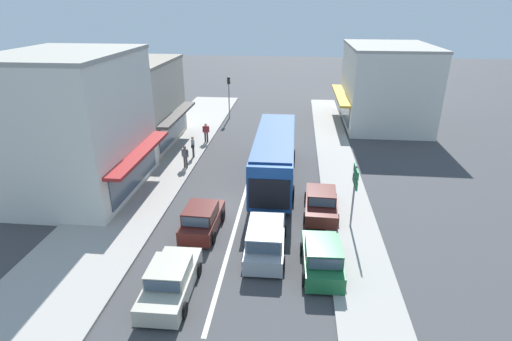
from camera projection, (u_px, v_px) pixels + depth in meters
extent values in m
plane|color=#3F3F42|center=(241.00, 207.00, 23.49)|extent=(140.00, 140.00, 0.00)
cube|color=silver|center=(249.00, 179.00, 27.15)|extent=(0.20, 28.00, 0.01)
cube|color=#A39E96|center=(161.00, 164.00, 29.59)|extent=(5.20, 44.00, 0.14)
cube|color=#A39E96|center=(339.00, 171.00, 28.39)|extent=(2.80, 44.00, 0.12)
cube|color=silver|center=(75.00, 127.00, 23.98)|extent=(6.76, 8.83, 8.37)
cube|color=maroon|center=(139.00, 153.00, 24.21)|extent=(1.10, 8.12, 0.20)
cube|color=#425160|center=(135.00, 172.00, 24.76)|extent=(0.06, 7.06, 1.80)
cube|color=#A19D92|center=(61.00, 53.00, 22.30)|extent=(6.92, 8.83, 0.24)
cube|color=beige|center=(134.00, 105.00, 32.54)|extent=(6.19, 8.66, 6.68)
cube|color=#4C4742|center=(177.00, 114.00, 32.47)|extent=(1.10, 7.97, 0.20)
cube|color=#425160|center=(173.00, 129.00, 33.01)|extent=(0.06, 6.93, 1.80)
cube|color=gray|center=(128.00, 62.00, 31.19)|extent=(6.35, 8.66, 0.24)
cube|color=silver|center=(386.00, 87.00, 38.30)|extent=(7.39, 10.63, 7.25)
cube|color=gold|center=(341.00, 95.00, 39.05)|extent=(1.10, 9.78, 0.20)
cube|color=#425160|center=(344.00, 108.00, 39.52)|extent=(0.06, 8.50, 1.80)
cube|color=#A19D92|center=(391.00, 46.00, 36.84)|extent=(7.55, 10.63, 0.24)
cube|color=#1E4C99|center=(275.00, 155.00, 26.45)|extent=(2.56, 10.81, 2.70)
cube|color=#425160|center=(275.00, 150.00, 26.30)|extent=(2.60, 10.38, 0.90)
cube|color=black|center=(269.00, 194.00, 21.56)|extent=(2.25, 0.07, 1.76)
cube|color=navy|center=(275.00, 135.00, 25.90)|extent=(2.43, 9.95, 0.12)
cylinder|color=black|center=(260.00, 155.00, 30.13)|extent=(0.27, 0.96, 0.96)
cylinder|color=black|center=(293.00, 156.00, 29.91)|extent=(0.27, 0.96, 0.96)
cylinder|color=black|center=(251.00, 191.00, 24.34)|extent=(0.27, 0.96, 0.96)
cylinder|color=black|center=(292.00, 193.00, 24.12)|extent=(0.27, 0.96, 0.96)
cube|color=#9EA3A8|center=(266.00, 241.00, 19.21)|extent=(1.82, 4.52, 0.76)
cube|color=#9EA3A8|center=(265.00, 232.00, 18.61)|extent=(1.68, 2.62, 0.68)
cube|color=#425160|center=(267.00, 218.00, 19.82)|extent=(1.51, 0.08, 0.58)
cube|color=#425160|center=(263.00, 248.00, 17.40)|extent=(1.48, 0.08, 0.54)
cylinder|color=black|center=(250.00, 230.00, 20.60)|extent=(0.19, 0.62, 0.62)
cylinder|color=black|center=(284.00, 231.00, 20.46)|extent=(0.19, 0.62, 0.62)
cylinder|color=black|center=(244.00, 261.00, 18.12)|extent=(0.19, 0.62, 0.62)
cylinder|color=black|center=(283.00, 263.00, 17.98)|extent=(0.19, 0.62, 0.62)
cube|color=#B7B29E|center=(171.00, 283.00, 16.37)|extent=(1.77, 4.22, 0.72)
cube|color=#B7B29E|center=(169.00, 272.00, 16.02)|extent=(1.58, 1.82, 0.60)
cube|color=#425160|center=(175.00, 258.00, 16.87)|extent=(1.44, 0.08, 0.51)
cube|color=#425160|center=(162.00, 287.00, 15.18)|extent=(1.40, 0.08, 0.48)
cylinder|color=black|center=(160.00, 267.00, 17.68)|extent=(0.19, 0.62, 0.62)
cylinder|color=black|center=(199.00, 269.00, 17.54)|extent=(0.19, 0.62, 0.62)
cylinder|color=black|center=(140.00, 307.00, 15.37)|extent=(0.19, 0.62, 0.62)
cylinder|color=black|center=(184.00, 310.00, 15.23)|extent=(0.19, 0.62, 0.62)
cube|color=#561E19|center=(203.00, 222.00, 20.94)|extent=(1.77, 3.76, 0.76)
cube|color=#561E19|center=(200.00, 213.00, 20.39)|extent=(1.59, 1.95, 0.64)
cube|color=#425160|center=(205.00, 204.00, 21.27)|extent=(1.40, 0.11, 0.54)
cube|color=#425160|center=(195.00, 222.00, 19.51)|extent=(1.37, 0.11, 0.51)
cylinder|color=black|center=(194.00, 214.00, 22.13)|extent=(0.20, 0.63, 0.62)
cylinder|color=black|center=(223.00, 216.00, 21.93)|extent=(0.20, 0.63, 0.62)
cylinder|color=black|center=(181.00, 235.00, 20.11)|extent=(0.20, 0.63, 0.62)
cylinder|color=black|center=(213.00, 238.00, 19.90)|extent=(0.20, 0.63, 0.62)
cube|color=#1E6638|center=(322.00, 260.00, 17.83)|extent=(1.77, 3.75, 0.76)
cube|color=#1E6638|center=(323.00, 251.00, 17.28)|extent=(1.58, 1.95, 0.64)
cube|color=#425160|center=(322.00, 238.00, 18.17)|extent=(1.40, 0.11, 0.54)
cube|color=#425160|center=(326.00, 264.00, 16.39)|extent=(1.37, 0.11, 0.51)
cylinder|color=black|center=(302.00, 249.00, 18.98)|extent=(0.20, 0.63, 0.62)
cylinder|color=black|center=(337.00, 250.00, 18.88)|extent=(0.20, 0.63, 0.62)
cylinder|color=black|center=(304.00, 279.00, 16.94)|extent=(0.20, 0.63, 0.62)
cylinder|color=black|center=(343.00, 280.00, 16.84)|extent=(0.20, 0.63, 0.62)
cube|color=#561E19|center=(321.00, 205.00, 22.70)|extent=(1.86, 4.26, 0.72)
cube|color=#561E19|center=(322.00, 195.00, 22.35)|extent=(1.62, 1.85, 0.60)
cube|color=#425160|center=(321.00, 188.00, 23.19)|extent=(1.44, 0.11, 0.51)
cube|color=#425160|center=(322.00, 203.00, 21.51)|extent=(1.41, 0.11, 0.48)
cylinder|color=black|center=(306.00, 197.00, 24.03)|extent=(0.20, 0.63, 0.62)
cylinder|color=black|center=(335.00, 199.00, 23.82)|extent=(0.20, 0.63, 0.62)
cylinder|color=black|center=(305.00, 218.00, 21.73)|extent=(0.20, 0.63, 0.62)
cylinder|color=black|center=(337.00, 220.00, 21.52)|extent=(0.20, 0.63, 0.62)
cylinder|color=gray|center=(229.00, 98.00, 40.59)|extent=(0.12, 0.12, 4.20)
cube|color=black|center=(229.00, 81.00, 39.91)|extent=(0.24, 0.24, 0.68)
sphere|color=black|center=(230.00, 78.00, 39.81)|extent=(0.13, 0.13, 0.13)
sphere|color=orange|center=(230.00, 81.00, 39.89)|extent=(0.13, 0.13, 0.13)
sphere|color=black|center=(230.00, 83.00, 39.98)|extent=(0.13, 0.13, 0.13)
cylinder|color=gray|center=(353.00, 198.00, 20.62)|extent=(0.10, 0.10, 3.60)
cube|color=#19753D|center=(356.00, 172.00, 20.02)|extent=(0.08, 1.40, 0.44)
cube|color=white|center=(357.00, 172.00, 20.01)|extent=(0.01, 1.10, 0.10)
cube|color=#19753D|center=(355.00, 181.00, 20.23)|extent=(0.08, 1.40, 0.44)
cube|color=white|center=(356.00, 182.00, 20.23)|extent=(0.01, 1.10, 0.10)
cylinder|color=#333338|center=(194.00, 151.00, 30.63)|extent=(0.14, 0.14, 0.84)
cylinder|color=#333338|center=(193.00, 152.00, 30.47)|extent=(0.14, 0.14, 0.84)
cube|color=beige|center=(193.00, 143.00, 30.28)|extent=(0.26, 0.39, 0.56)
sphere|color=tan|center=(192.00, 138.00, 30.12)|extent=(0.22, 0.22, 0.22)
cylinder|color=beige|center=(193.00, 142.00, 30.50)|extent=(0.09, 0.09, 0.54)
cylinder|color=beige|center=(192.00, 144.00, 30.06)|extent=(0.09, 0.09, 0.54)
cube|color=black|center=(193.00, 147.00, 30.06)|extent=(0.25, 0.13, 0.22)
cylinder|color=#4C4742|center=(187.00, 162.00, 28.55)|extent=(0.14, 0.14, 0.84)
cylinder|color=#4C4742|center=(185.00, 162.00, 28.62)|extent=(0.14, 0.14, 0.84)
cube|color=slate|center=(185.00, 153.00, 28.31)|extent=(0.41, 0.32, 0.56)
sphere|color=brown|center=(185.00, 147.00, 28.15)|extent=(0.22, 0.22, 0.22)
cylinder|color=slate|center=(188.00, 153.00, 28.22)|extent=(0.09, 0.09, 0.54)
cylinder|color=slate|center=(182.00, 152.00, 28.40)|extent=(0.09, 0.09, 0.54)
cylinder|color=#333338|center=(207.00, 137.00, 33.78)|extent=(0.14, 0.14, 0.84)
cylinder|color=#333338|center=(205.00, 137.00, 33.78)|extent=(0.14, 0.14, 0.84)
cube|color=#A82D38|center=(206.00, 129.00, 33.51)|extent=(0.38, 0.26, 0.56)
sphere|color=tan|center=(206.00, 125.00, 33.35)|extent=(0.22, 0.22, 0.22)
cylinder|color=#A82D38|center=(209.00, 129.00, 33.51)|extent=(0.09, 0.09, 0.54)
cylinder|color=#A82D38|center=(203.00, 129.00, 33.50)|extent=(0.09, 0.09, 0.54)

